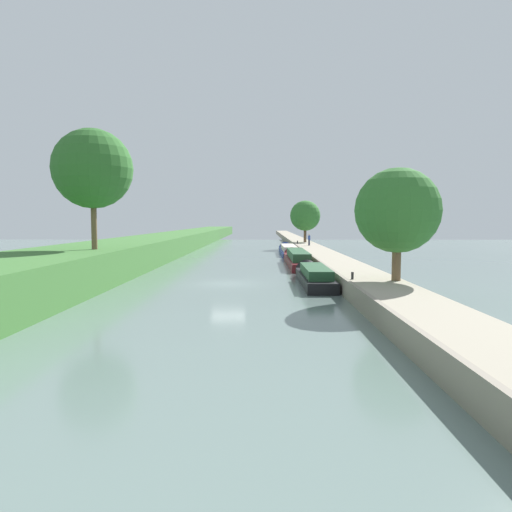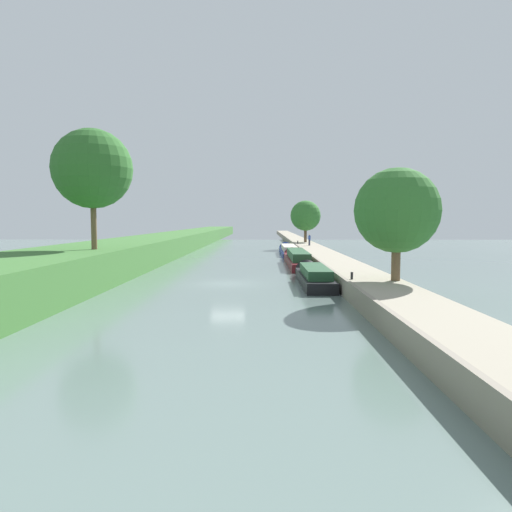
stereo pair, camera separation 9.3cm
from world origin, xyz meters
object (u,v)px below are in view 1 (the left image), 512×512
at_px(person_walking, 309,239).
at_px(mooring_bollard_far, 297,242).
at_px(narrowboat_blue, 288,250).
at_px(narrowboat_maroon, 297,258).
at_px(mooring_bollard_near, 352,276).
at_px(narrowboat_black, 314,276).

bearing_deg(person_walking, mooring_bollard_far, 102.87).
xyz_separation_m(narrowboat_blue, mooring_bollard_far, (1.85, 6.83, 0.80)).
xyz_separation_m(narrowboat_maroon, narrowboat_blue, (0.01, 16.70, -0.16)).
bearing_deg(person_walking, narrowboat_blue, -157.52).
bearing_deg(mooring_bollard_near, narrowboat_maroon, 95.07).
xyz_separation_m(person_walking, mooring_bollard_far, (-1.26, 5.54, -0.65)).
height_order(narrowboat_maroon, mooring_bollard_far, narrowboat_maroon).
xyz_separation_m(narrowboat_blue, person_walking, (3.12, 1.29, 1.45)).
bearing_deg(mooring_bollard_near, narrowboat_blue, 92.82).
distance_m(narrowboat_black, narrowboat_blue, 31.61).
distance_m(narrowboat_maroon, person_walking, 18.31).
relative_size(narrowboat_black, person_walking, 6.77).
distance_m(narrowboat_maroon, mooring_bollard_far, 23.61).
distance_m(person_walking, mooring_bollard_far, 5.72).
relative_size(mooring_bollard_near, mooring_bollard_far, 1.00).
relative_size(narrowboat_black, mooring_bollard_near, 24.96).
height_order(narrowboat_blue, mooring_bollard_near, mooring_bollard_near).
relative_size(person_walking, mooring_bollard_near, 3.69).
bearing_deg(narrowboat_maroon, person_walking, 80.14).
height_order(narrowboat_black, narrowboat_maroon, narrowboat_maroon).
bearing_deg(mooring_bollard_far, mooring_bollard_near, -90.00).
bearing_deg(mooring_bollard_far, narrowboat_maroon, -94.52).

